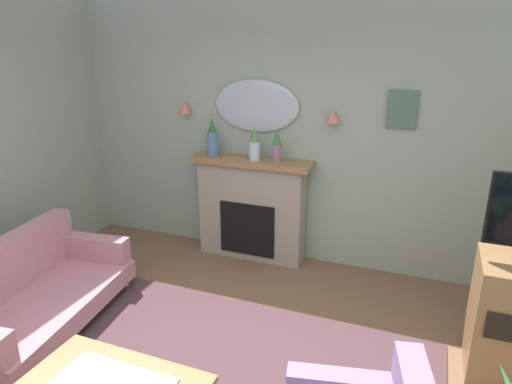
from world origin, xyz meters
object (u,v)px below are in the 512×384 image
wall_mirror (256,106)px  framed_picture (402,110)px  mantel_vase_right (255,145)px  fireplace (252,209)px  mantel_vase_left (213,139)px  wall_sconce_left (185,107)px  mantel_vase_centre (277,145)px  wall_sconce_right (333,116)px  floral_couch (30,293)px

wall_mirror → framed_picture: size_ratio=2.67×
mantel_vase_right → fireplace: bearing=150.5°
mantel_vase_left → wall_sconce_left: size_ratio=3.03×
fireplace → wall_mirror: 1.15m
fireplace → mantel_vase_left: size_ratio=3.20×
mantel_vase_centre → wall_sconce_left: size_ratio=2.48×
mantel_vase_left → mantel_vase_right: (0.50, 0.00, -0.03)m
wall_sconce_left → wall_sconce_right: same height
fireplace → mantel_vase_right: (0.05, -0.03, 0.75)m
mantel_vase_right → wall_sconce_left: wall_sconce_left is taller
mantel_vase_left → wall_mirror: wall_mirror is taller
wall_sconce_right → floral_couch: wall_sconce_right is taller
wall_mirror → wall_sconce_right: size_ratio=6.86×
framed_picture → floral_couch: size_ratio=0.20×
wall_sconce_left → wall_sconce_right: size_ratio=1.00×
fireplace → wall_sconce_right: bearing=6.2°
mantel_vase_centre → floral_couch: mantel_vase_centre is taller
mantel_vase_centre → wall_sconce_left: 1.20m
mantel_vase_right → wall_sconce_left: (-0.90, 0.12, 0.34)m
wall_mirror → floral_couch: bearing=-121.0°
framed_picture → floral_couch: framed_picture is taller
mantel_vase_centre → framed_picture: size_ratio=0.97×
fireplace → mantel_vase_right: 0.75m
mantel_vase_centre → mantel_vase_left: bearing=180.0°
fireplace → wall_sconce_left: (-0.85, 0.09, 1.09)m
mantel_vase_right → floral_couch: (-1.31, -1.93, -1.00)m
framed_picture → mantel_vase_left: bearing=-174.7°
mantel_vase_left → wall_mirror: (0.45, 0.17, 0.36)m
fireplace → mantel_vase_right: bearing=-29.5°
wall_sconce_right → wall_sconce_left: bearing=180.0°
wall_mirror → floral_couch: 2.82m
mantel_vase_left → floral_couch: 2.33m
mantel_vase_right → framed_picture: framed_picture is taller
wall_sconce_left → wall_sconce_right: (1.70, 0.00, 0.00)m
fireplace → framed_picture: size_ratio=3.78×
mantel_vase_centre → wall_sconce_right: wall_sconce_right is taller
mantel_vase_left → mantel_vase_centre: size_ratio=1.22×
wall_sconce_right → mantel_vase_right: bearing=-171.5°
fireplace → framed_picture: bearing=5.8°
mantel_vase_centre → framed_picture: framed_picture is taller
mantel_vase_right → floral_couch: 2.54m
mantel_vase_left → wall_sconce_left: 0.52m
wall_sconce_right → framed_picture: 0.66m
mantel_vase_left → framed_picture: size_ratio=1.18×
fireplace → mantel_vase_left: mantel_vase_left is taller
mantel_vase_right → wall_sconce_right: bearing=8.5°
floral_couch → mantel_vase_right: bearing=55.8°
mantel_vase_left → floral_couch: mantel_vase_left is taller
fireplace → wall_sconce_left: bearing=173.8°
mantel_vase_left → wall_mirror: size_ratio=0.44×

